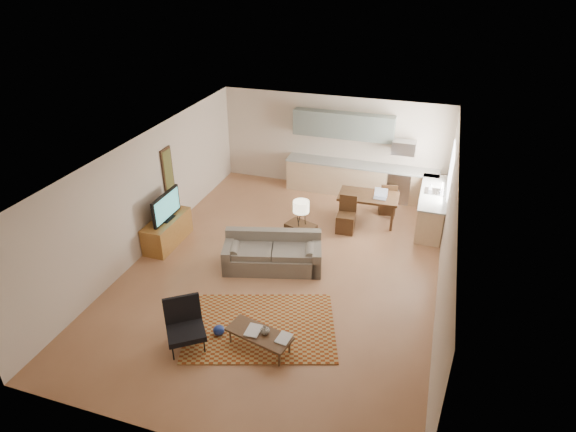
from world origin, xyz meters
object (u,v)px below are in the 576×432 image
(console_table, at_px, (301,238))
(armchair, at_px, (185,327))
(dining_table, at_px, (367,208))
(coffee_table, at_px, (259,341))
(tv_credenza, at_px, (167,231))
(sofa, at_px, (272,253))

(console_table, bearing_deg, armchair, -86.29)
(armchair, distance_m, dining_table, 5.90)
(coffee_table, relative_size, armchair, 1.37)
(coffee_table, xyz_separation_m, armchair, (-1.24, -0.33, 0.25))
(armchair, distance_m, console_table, 3.67)
(coffee_table, bearing_deg, tv_credenza, 155.59)
(armchair, height_order, dining_table, armchair)
(coffee_table, height_order, console_table, console_table)
(sofa, xyz_separation_m, tv_credenza, (-2.71, 0.20, -0.05))
(console_table, bearing_deg, dining_table, 78.16)
(tv_credenza, xyz_separation_m, console_table, (3.12, 0.57, 0.04))
(armchair, height_order, tv_credenza, armchair)
(coffee_table, xyz_separation_m, dining_table, (1.01, 5.12, 0.20))
(console_table, relative_size, dining_table, 0.50)
(sofa, xyz_separation_m, console_table, (0.41, 0.77, -0.01))
(armchair, height_order, console_table, armchair)
(coffee_table, bearing_deg, sofa, 118.01)
(tv_credenza, distance_m, console_table, 3.17)
(sofa, relative_size, armchair, 2.59)
(armchair, bearing_deg, tv_credenza, 89.46)
(coffee_table, distance_m, armchair, 1.30)
(console_table, bearing_deg, coffee_table, -66.29)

